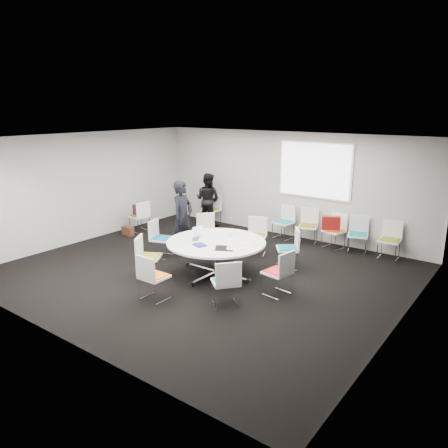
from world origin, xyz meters
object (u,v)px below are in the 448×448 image
Objects in this scene: chair_person_back at (211,215)px; chair_back_b at (308,233)px; chair_ring_b at (288,256)px; chair_ring_d at (208,238)px; chair_ring_a at (278,281)px; person_main at (183,218)px; conference_table at (216,251)px; chair_ring_c at (256,243)px; chair_back_c at (334,238)px; chair_back_d at (357,242)px; laptop at (198,238)px; chair_ring_f at (149,265)px; person_back at (208,200)px; chair_ring_g at (154,286)px; chair_ring_e at (162,246)px; chair_back_a at (283,228)px; chair_back_e at (389,247)px; chair_ring_h at (226,291)px; maroon_bag at (139,210)px; brown_bag at (128,231)px; cup at (230,234)px; chair_spare_left at (140,222)px.

chair_back_b is at bearing -174.05° from chair_person_back.
chair_ring_d is (-2.22, -0.02, 0.00)m from chair_ring_b.
chair_ring_a is 0.50× the size of person_main.
chair_ring_c reaches higher than conference_table.
chair_back_d is (0.59, 0.02, 0.00)m from chair_back_c.
chair_ring_a is 2.76× the size of laptop.
chair_ring_a and chair_person_back have the same top height.
person_back is at bearing 171.86° from chair_ring_f.
chair_ring_g is at bearing 158.69° from laptop.
chair_back_a is at bearing 135.16° from chair_ring_e.
laptop is (-0.41, -0.10, 0.22)m from conference_table.
chair_ring_b is 1.00× the size of chair_back_e.
chair_ring_h is 2.20× the size of maroon_bag.
person_main is at bearing 166.40° from chair_ring_f.
chair_ring_e reaches higher than laptop.
chair_back_b is at bearing 174.15° from person_back.
chair_ring_b is 2.51m from chair_back_e.
brown_bag is at bearing -44.69° from chair_ring_d.
chair_ring_e and chair_ring_f have the same top height.
chair_ring_h is 1.00× the size of chair_back_c.
chair_ring_e is 3.39m from chair_back_a.
cup is at bearing 102.45° from chair_back_a.
chair_spare_left is (-4.28, -1.87, 0.00)m from chair_back_b.
cup is at bearing 113.79° from chair_ring_f.
chair_ring_f and chair_ring_g have the same top height.
chair_back_e is (2.61, 3.16, -0.24)m from conference_table.
maroon_bag is (-3.70, -0.30, 0.34)m from chair_ring_c.
chair_ring_c is 2.23m from chair_ring_e.
conference_table is at bearing 69.17° from chair_ring_c.
chair_ring_d is 0.89m from person_main.
chair_back_b is at bearing -23.02° from chair_ring_b.
chair_ring_a is at bearing -15.10° from maroon_bag.
chair_back_d reaches higher than conference_table.
chair_back_a is at bearing 27.07° from maroon_bag.
person_back is (-2.45, -0.16, 0.51)m from chair_back_a.
chair_ring_b is 1.00× the size of chair_ring_g.
chair_ring_b is 1.00× the size of chair_back_c.
person_main is at bearing 120.16° from chair_ring_g.
cup is 0.22× the size of maroon_bag.
chair_back_c is (2.98, 3.03, 0.00)m from chair_ring_e.
chair_person_back is (-5.21, -0.03, 0.00)m from chair_back_e.
chair_person_back is at bearing 116.97° from chair_ring_g.
chair_back_b is 4.67m from chair_spare_left.
chair_ring_c is 2.99m from chair_person_back.
chair_ring_b reaches higher than brown_bag.
chair_ring_f is at bearing 116.65° from chair_person_back.
chair_back_a is at bearing -34.48° from person_main.
person_back reaches higher than chair_ring_e.
chair_ring_a is 1.00× the size of chair_back_d.
cup is (0.43, 0.54, 0.03)m from laptop.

